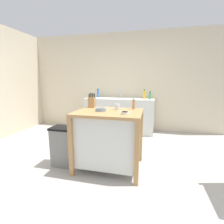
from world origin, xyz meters
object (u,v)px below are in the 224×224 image
at_px(pepper_grinder, 134,104).
at_px(bottle_dish_soap, 144,95).
at_px(knife_block, 92,102).
at_px(bowl_stoneware_deep, 101,109).
at_px(drinking_cup, 117,107).
at_px(sink_faucet, 121,94).
at_px(kitchen_island, 109,137).
at_px(bottle_spray_cleaner, 150,96).
at_px(bowl_ceramic_wide, 125,113).
at_px(bottle_hand_soap, 98,93).
at_px(trash_bin, 64,146).

bearing_deg(pepper_grinder, bottle_dish_soap, 87.13).
height_order(knife_block, bowl_stoneware_deep, knife_block).
relative_size(bowl_stoneware_deep, bottle_dish_soap, 0.68).
bearing_deg(drinking_cup, sink_faucet, 99.18).
relative_size(kitchen_island, bowl_stoneware_deep, 6.05).
bearing_deg(bottle_spray_cleaner, bowl_stoneware_deep, -109.79).
xyz_separation_m(pepper_grinder, bottle_spray_cleaner, (0.23, 1.58, 0.00)).
relative_size(knife_block, bottle_dish_soap, 1.03).
bearing_deg(drinking_cup, bowl_ceramic_wide, -60.25).
relative_size(knife_block, bowl_stoneware_deep, 1.51).
bearing_deg(kitchen_island, bowl_ceramic_wide, -30.85).
xyz_separation_m(drinking_cup, bottle_hand_soap, (-0.94, 1.89, 0.06)).
bearing_deg(pepper_grinder, trash_bin, -161.56).
distance_m(sink_faucet, bottle_dish_soap, 0.65).
bearing_deg(trash_bin, sink_faucet, 76.49).
bearing_deg(sink_faucet, drinking_cup, -80.82).
xyz_separation_m(bowl_stoneware_deep, drinking_cup, (0.21, 0.16, 0.02)).
height_order(kitchen_island, bottle_hand_soap, bottle_hand_soap).
bearing_deg(drinking_cup, bowl_stoneware_deep, -142.30).
xyz_separation_m(pepper_grinder, bottle_dish_soap, (0.08, 1.63, 0.02)).
distance_m(bottle_hand_soap, bottle_dish_soap, 1.27).
xyz_separation_m(bowl_ceramic_wide, bottle_dish_soap, (0.15, 2.06, 0.08)).
bearing_deg(bottle_spray_cleaner, bottle_hand_soap, 172.75).
bearing_deg(knife_block, drinking_cup, -16.25).
height_order(knife_block, sink_faucet, knife_block).
distance_m(knife_block, bottle_spray_cleaner, 1.83).
xyz_separation_m(bowl_stoneware_deep, sink_faucet, (-0.10, 2.08, 0.07)).
distance_m(kitchen_island, trash_bin, 0.75).
bearing_deg(bottle_spray_cleaner, trash_bin, -123.67).
relative_size(sink_faucet, bottle_hand_soap, 0.92).
xyz_separation_m(knife_block, bottle_hand_soap, (-0.48, 1.75, 0.01)).
xyz_separation_m(knife_block, bottle_spray_cleaner, (0.93, 1.57, -0.01)).
bearing_deg(bottle_dish_soap, sink_faucet, 166.56).
xyz_separation_m(drinking_cup, bottle_spray_cleaner, (0.46, 1.71, 0.04)).
bearing_deg(bottle_hand_soap, drinking_cup, -63.43).
distance_m(bowl_stoneware_deep, bottle_hand_soap, 2.18).
height_order(bowl_stoneware_deep, trash_bin, bowl_stoneware_deep).
bearing_deg(bottle_hand_soap, kitchen_island, -67.29).
bearing_deg(bottle_spray_cleaner, kitchen_island, -106.87).
bearing_deg(bowl_stoneware_deep, bowl_ceramic_wide, -19.40).
distance_m(kitchen_island, bottle_hand_soap, 2.25).
distance_m(drinking_cup, bottle_hand_soap, 2.11).
bearing_deg(kitchen_island, sink_faucet, 95.92).
relative_size(bowl_stoneware_deep, bottle_hand_soap, 0.67).
bearing_deg(bowl_stoneware_deep, drinking_cup, 37.70).
distance_m(bowl_stoneware_deep, drinking_cup, 0.27).
distance_m(kitchen_island, pepper_grinder, 0.64).
distance_m(kitchen_island, sink_faucet, 2.12).
bearing_deg(pepper_grinder, bottle_spray_cleaner, 81.82).
bearing_deg(drinking_cup, kitchen_island, -125.19).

